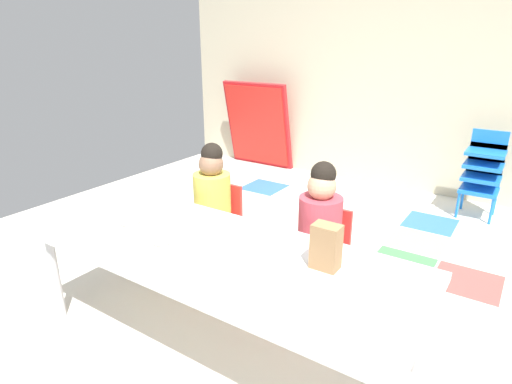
{
  "coord_description": "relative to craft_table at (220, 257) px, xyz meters",
  "views": [
    {
      "loc": [
        1.11,
        -2.05,
        1.59
      ],
      "look_at": [
        -0.07,
        -0.28,
        0.82
      ],
      "focal_mm": 29.98,
      "sensor_mm": 36.0,
      "label": 1
    }
  ],
  "objects": [
    {
      "name": "folded_activity_table",
      "position": [
        -1.76,
        3.01,
        0.01
      ],
      "size": [
        0.9,
        0.29,
        1.09
      ],
      "color": "red",
      "rests_on": "ground_plane"
    },
    {
      "name": "craft_table",
      "position": [
        0.0,
        0.0,
        0.0
      ],
      "size": [
        2.07,
        0.83,
        0.57
      ],
      "color": "white",
      "rests_on": "ground_plane"
    },
    {
      "name": "paper_plate_near_edge",
      "position": [
        -0.62,
        -0.05,
        0.04
      ],
      "size": [
        0.18,
        0.18,
        0.01
      ],
      "primitive_type": "cylinder",
      "color": "white",
      "rests_on": "craft_table"
    },
    {
      "name": "seated_child_near_camera",
      "position": [
        -0.57,
        0.65,
        0.03
      ],
      "size": [
        0.33,
        0.33,
        0.92
      ],
      "color": "red",
      "rests_on": "ground_plane"
    },
    {
      "name": "donut_powdered_on_plate",
      "position": [
        -0.62,
        -0.05,
        0.07
      ],
      "size": [
        0.11,
        0.11,
        0.03
      ],
      "primitive_type": "torus",
      "color": "white",
      "rests_on": "craft_table"
    },
    {
      "name": "donut_powdered_loose",
      "position": [
        -0.3,
        -0.11,
        0.06
      ],
      "size": [
        0.11,
        0.11,
        0.03
      ],
      "primitive_type": "torus",
      "color": "white",
      "rests_on": "craft_table"
    },
    {
      "name": "seated_child_middle_seat",
      "position": [
        0.26,
        0.65,
        0.03
      ],
      "size": [
        0.32,
        0.32,
        0.92
      ],
      "color": "red",
      "rests_on": "ground_plane"
    },
    {
      "name": "paper_bag_brown",
      "position": [
        0.53,
        0.13,
        0.15
      ],
      "size": [
        0.13,
        0.09,
        0.22
      ],
      "primitive_type": "cube",
      "color": "#9E754C",
      "rests_on": "craft_table"
    },
    {
      "name": "kid_chair_blue_stack",
      "position": [
        0.89,
        2.77,
        -0.07
      ],
      "size": [
        0.32,
        0.3,
        0.8
      ],
      "color": "blue",
      "rests_on": "ground_plane"
    },
    {
      "name": "ground_plane",
      "position": [
        0.14,
        0.53,
        -0.54
      ],
      "size": [
        5.84,
        5.36,
        0.02
      ],
      "color": "silver"
    },
    {
      "name": "paper_plate_center_table",
      "position": [
        0.26,
        0.2,
        0.04
      ],
      "size": [
        0.18,
        0.18,
        0.01
      ],
      "primitive_type": "cylinder",
      "color": "white",
      "rests_on": "craft_table"
    },
    {
      "name": "back_wall",
      "position": [
        0.13,
        3.2,
        0.78
      ],
      "size": [
        5.84,
        0.1,
        2.61
      ],
      "primitive_type": "cube",
      "color": "beige",
      "rests_on": "ground_plane"
    }
  ]
}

